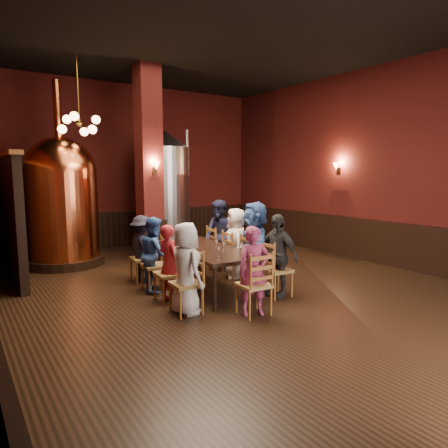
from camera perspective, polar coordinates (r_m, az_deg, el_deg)
room at (r=7.17m, az=0.76°, el=8.52°), size 10.00×10.02×4.50m
wainscot_right at (r=10.12m, az=19.43°, el=-2.12°), size 0.08×9.90×1.00m
wainscot_back at (r=11.70m, az=-13.37°, el=-0.62°), size 7.90×0.08×1.00m
column at (r=9.47m, az=-10.66°, el=8.18°), size 0.58×0.58×4.50m
partition at (r=9.16m, az=-28.39°, el=0.83°), size 0.22×3.50×2.40m
pendant_cluster at (r=9.11m, az=-19.96°, el=13.24°), size 0.90×0.90×1.70m
sconce_wall at (r=10.43m, az=16.08°, el=7.68°), size 0.20×0.20×0.36m
sconce_column at (r=9.19m, az=-9.89°, el=7.91°), size 0.20×0.20×0.36m
dining_table at (r=7.25m, az=-2.63°, el=-3.92°), size 1.18×2.47×0.75m
chair_0 at (r=6.07m, az=-5.44°, el=-8.46°), size 0.49×0.49×0.92m
person_0 at (r=6.01m, az=-5.47°, el=-6.34°), size 0.46×0.69×1.38m
chair_1 at (r=6.67m, az=-7.85°, el=-7.03°), size 0.49×0.49×0.92m
person_1 at (r=6.62m, az=-7.88°, el=-5.54°), size 0.37×0.51×1.28m
chair_2 at (r=7.26m, az=-9.83°, el=-5.85°), size 0.49×0.49×0.92m
person_2 at (r=7.22m, az=-9.87°, el=-4.25°), size 0.52×0.72×1.33m
chair_3 at (r=7.88m, az=-11.52°, el=-4.82°), size 0.49×0.49×0.92m
person_3 at (r=7.84m, az=-11.55°, el=-3.49°), size 0.51×0.85×1.29m
chair_4 at (r=6.92m, az=7.55°, el=-6.47°), size 0.49×0.49×0.92m
person_4 at (r=6.87m, az=7.58°, el=-4.45°), size 0.48×0.88×1.42m
chair_5 at (r=7.45m, az=4.40°, el=-5.41°), size 0.49×0.49×0.92m
person_5 at (r=7.38m, az=4.43°, el=-2.90°), size 1.03×1.53×1.58m
chair_6 at (r=7.99m, az=1.72°, el=-4.50°), size 0.49×0.49×0.92m
person_6 at (r=7.94m, az=1.73°, el=-2.79°), size 0.67×0.80×1.40m
chair_7 at (r=8.55m, az=-0.64°, el=-3.68°), size 0.49×0.49×0.92m
person_7 at (r=8.50m, az=-0.64°, el=-1.68°), size 0.44×0.78×1.53m
chair_8 at (r=6.01m, az=4.26°, el=-8.61°), size 0.49×0.49×0.92m
person_8 at (r=5.96m, az=4.28°, el=-6.71°), size 0.57×0.47×1.33m
copper_kettle at (r=9.69m, az=-22.13°, el=3.24°), size 1.90×1.90×4.09m
steel_vessel at (r=10.88m, az=-8.38°, el=4.70°), size 1.61×1.61×3.19m
rose_vase at (r=7.82m, az=-5.49°, el=-0.89°), size 0.21×0.21×0.36m
wine_glass_0 at (r=7.83m, az=-6.01°, el=-1.99°), size 0.07×0.07×0.17m
wine_glass_1 at (r=6.88m, az=-0.04°, el=-3.30°), size 0.07×0.07×0.17m
wine_glass_2 at (r=6.72m, az=2.38°, el=-3.56°), size 0.07×0.07×0.17m
wine_glass_3 at (r=6.50m, az=-0.68°, el=-3.95°), size 0.07×0.07×0.17m
wine_glass_4 at (r=7.15m, az=-3.91°, el=-2.89°), size 0.07×0.07×0.17m
wine_glass_5 at (r=7.13m, az=-4.28°, el=-2.92°), size 0.07×0.07×0.17m
wine_glass_6 at (r=7.16m, az=-1.06°, el=-2.86°), size 0.07×0.07×0.17m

